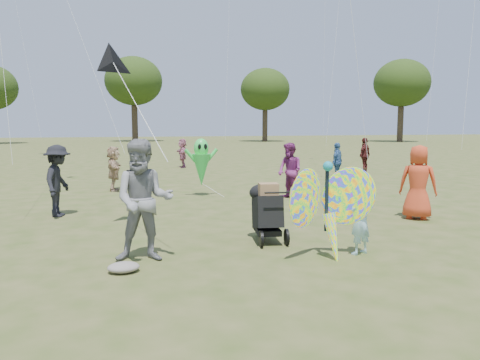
% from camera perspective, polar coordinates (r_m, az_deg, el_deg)
% --- Properties ---
extents(ground, '(160.00, 160.00, 0.00)m').
position_cam_1_polar(ground, '(7.73, 4.74, -9.34)').
color(ground, '#51592B').
rests_on(ground, ground).
extents(child_girl, '(0.49, 0.40, 1.16)m').
position_cam_1_polar(child_girl, '(7.99, 14.44, -4.70)').
color(child_girl, '#A6D8EA').
rests_on(child_girl, ground).
extents(adult_man, '(1.05, 0.89, 1.92)m').
position_cam_1_polar(adult_man, '(7.45, -11.64, -2.48)').
color(adult_man, gray).
rests_on(adult_man, ground).
extents(grey_bag, '(0.46, 0.38, 0.15)m').
position_cam_1_polar(grey_bag, '(7.13, -14.02, -10.28)').
color(grey_bag, gray).
rests_on(grey_bag, ground).
extents(crowd_a, '(0.98, 0.94, 1.69)m').
position_cam_1_polar(crowd_a, '(11.33, 20.89, -0.25)').
color(crowd_a, '#CA4020').
rests_on(crowd_a, ground).
extents(crowd_b, '(0.86, 1.20, 1.68)m').
position_cam_1_polar(crowd_b, '(11.69, -21.31, -0.09)').
color(crowd_b, black).
rests_on(crowd_b, ground).
extents(crowd_c, '(0.88, 0.84, 1.47)m').
position_cam_1_polar(crowd_c, '(18.18, 11.75, 2.18)').
color(crowd_c, '#365F95').
rests_on(crowd_c, ground).
extents(crowd_d, '(0.52, 1.38, 1.45)m').
position_cam_1_polar(crowd_d, '(15.71, -15.13, 1.36)').
color(crowd_d, tan).
rests_on(crowd_d, ground).
extents(crowd_e, '(0.82, 0.94, 1.63)m').
position_cam_1_polar(crowd_e, '(13.51, 6.09, 1.09)').
color(crowd_e, '#792869').
rests_on(crowd_e, ground).
extents(crowd_h, '(0.98, 0.84, 1.57)m').
position_cam_1_polar(crowd_h, '(21.70, 14.95, 2.94)').
color(crowd_h, '#4C1A19').
rests_on(crowd_h, ground).
extents(crowd_j, '(0.45, 1.35, 1.45)m').
position_cam_1_polar(crowd_j, '(23.70, -7.03, 3.27)').
color(crowd_j, '#AF647C').
rests_on(crowd_j, ground).
extents(jogging_stroller, '(0.61, 1.10, 1.09)m').
position_cam_1_polar(jogging_stroller, '(8.59, 3.25, -3.49)').
color(jogging_stroller, black).
rests_on(jogging_stroller, ground).
extents(butterfly_kite, '(1.74, 0.75, 1.77)m').
position_cam_1_polar(butterfly_kite, '(7.59, 10.82, -3.58)').
color(butterfly_kite, '#F72763').
rests_on(butterfly_kite, ground).
extents(delta_kite_rig, '(1.17, 2.57, 2.22)m').
position_cam_1_polar(delta_kite_rig, '(9.74, -15.19, 13.62)').
color(delta_kite_rig, black).
rests_on(delta_kite_rig, ground).
extents(alien_kite, '(1.12, 0.69, 1.74)m').
position_cam_1_polar(alien_kite, '(14.03, -4.73, 1.94)').
color(alien_kite, '#32D74D').
rests_on(alien_kite, ground).
extents(tree_line, '(91.78, 33.60, 10.79)m').
position_cam_1_polar(tree_line, '(52.49, -10.12, 11.80)').
color(tree_line, '#3A2D21').
rests_on(tree_line, ground).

